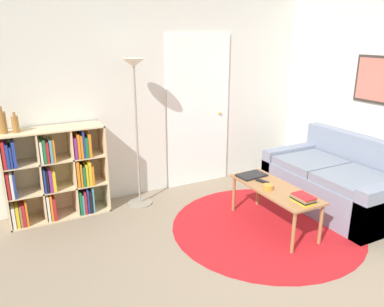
{
  "coord_description": "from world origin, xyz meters",
  "views": [
    {
      "loc": [
        -1.79,
        -1.79,
        2.01
      ],
      "look_at": [
        -0.13,
        1.42,
        0.85
      ],
      "focal_mm": 35.0,
      "sensor_mm": 36.0,
      "label": 1
    }
  ],
  "objects": [
    {
      "name": "bookshelf",
      "position": [
        -1.35,
        2.39,
        0.51
      ],
      "size": [
        1.08,
        0.34,
        1.04
      ],
      "color": "beige",
      "rests_on": "ground_plane"
    },
    {
      "name": "book_stack_on_table",
      "position": [
        0.69,
        0.65,
        0.49
      ],
      "size": [
        0.14,
        0.22,
        0.07
      ],
      "color": "gold",
      "rests_on": "coffee_table"
    },
    {
      "name": "floor_lamp",
      "position": [
        -0.41,
        2.26,
        1.38
      ],
      "size": [
        0.3,
        0.3,
        1.75
      ],
      "color": "gray",
      "rests_on": "ground_plane"
    },
    {
      "name": "wall_back",
      "position": [
        0.03,
        2.6,
        1.29
      ],
      "size": [
        7.27,
        0.11,
        2.6
      ],
      "color": "silver",
      "rests_on": "ground_plane"
    },
    {
      "name": "couch",
      "position": [
        1.72,
        1.13,
        0.28
      ],
      "size": [
        0.93,
        1.62,
        0.83
      ],
      "color": "gray",
      "rests_on": "ground_plane"
    },
    {
      "name": "bowl",
      "position": [
        0.58,
        1.05,
        0.48
      ],
      "size": [
        0.11,
        0.11,
        0.05
      ],
      "color": "orange",
      "rests_on": "coffee_table"
    },
    {
      "name": "ground_plane",
      "position": [
        0.0,
        0.0,
        0.0
      ],
      "size": [
        14.0,
        14.0,
        0.0
      ],
      "primitive_type": "plane",
      "color": "gray"
    },
    {
      "name": "bottle_middle",
      "position": [
        -1.68,
        2.36,
        1.13
      ],
      "size": [
        0.07,
        0.07,
        0.21
      ],
      "color": "olive",
      "rests_on": "bookshelf"
    },
    {
      "name": "laptop",
      "position": [
        0.66,
        1.45,
        0.46
      ],
      "size": [
        0.34,
        0.24,
        0.02
      ],
      "color": "black",
      "rests_on": "coffee_table"
    },
    {
      "name": "remote",
      "position": [
        0.65,
        1.24,
        0.46
      ],
      "size": [
        0.09,
        0.16,
        0.02
      ],
      "color": "black",
      "rests_on": "coffee_table"
    },
    {
      "name": "wall_right",
      "position": [
        2.16,
        1.29,
        1.3
      ],
      "size": [
        0.08,
        5.58,
        2.6
      ],
      "color": "silver",
      "rests_on": "ground_plane"
    },
    {
      "name": "coffee_table",
      "position": [
        0.68,
        1.06,
        0.4
      ],
      "size": [
        0.43,
        1.1,
        0.45
      ],
      "color": "#996B42",
      "rests_on": "ground_plane"
    },
    {
      "name": "bottle_left",
      "position": [
        -1.79,
        2.38,
        1.15
      ],
      "size": [
        0.08,
        0.08,
        0.28
      ],
      "color": "olive",
      "rests_on": "bookshelf"
    },
    {
      "name": "rug",
      "position": [
        0.61,
        1.08,
        0.0
      ],
      "size": [
        2.05,
        2.05,
        0.01
      ],
      "color": "#B2191E",
      "rests_on": "ground_plane"
    }
  ]
}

